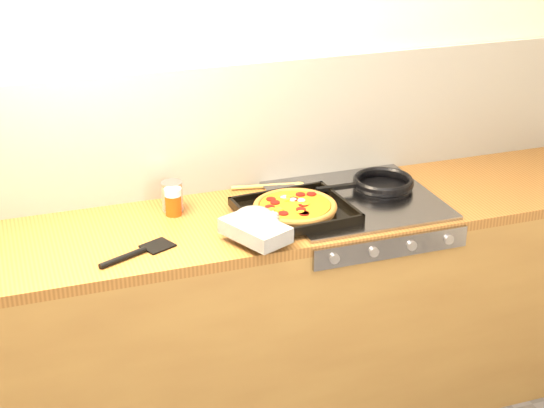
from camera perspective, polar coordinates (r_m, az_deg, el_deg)
name	(u,v)px	position (r m, az deg, el deg)	size (l,w,h in m)	color
room_shell	(221,129)	(3.23, -3.50, 5.12)	(3.20, 3.20, 3.20)	white
counter_run	(246,322)	(3.28, -1.77, -8.10)	(3.20, 0.62, 0.90)	olive
stovetop	(356,200)	(3.21, 5.79, 0.24)	(0.60, 0.56, 0.02)	gray
pizza_on_tray	(283,213)	(3.00, 0.78, -0.64)	(0.53, 0.48, 0.07)	black
frying_pan	(382,184)	(3.29, 7.53, 1.39)	(0.40, 0.25, 0.04)	black
tomato_can	(172,196)	(3.13, -6.84, 0.55)	(0.09, 0.09, 0.11)	#B01F0E
juice_glass	(173,201)	(3.09, -6.78, 0.18)	(0.07, 0.07, 0.11)	#D43D0C
wooden_spoon	(276,186)	(3.32, 0.25, 1.27)	(0.30, 0.09, 0.02)	tan
black_spatula	(138,253)	(2.83, -9.18, -3.31)	(0.28, 0.16, 0.02)	black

